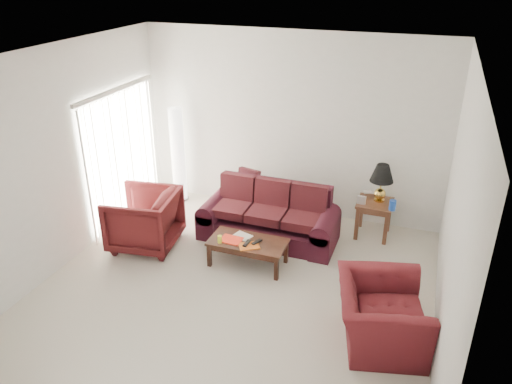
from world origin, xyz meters
TOP-DOWN VIEW (x-y plane):
  - floor at (0.00, 0.00)m, footprint 5.00×5.00m
  - blinds at (-2.42, 1.30)m, footprint 0.10×2.00m
  - sofa at (-0.00, 1.41)m, footprint 2.09×0.92m
  - throw_pillow at (-0.55, 2.00)m, footprint 0.40×0.26m
  - end_table at (1.50, 2.07)m, footprint 0.53×0.53m
  - table_lamp at (1.55, 2.14)m, footprint 0.47×0.47m
  - clock at (1.31, 1.93)m, footprint 0.13×0.06m
  - blue_canister at (1.77, 1.88)m, footprint 0.13×0.13m
  - picture_frame at (1.35, 2.22)m, footprint 0.16×0.18m
  - floor_lamp at (-1.93, 2.20)m, footprint 0.34×0.34m
  - armchair_left at (-1.68, 0.60)m, footprint 1.09×1.07m
  - armchair_right at (1.90, -0.31)m, footprint 1.19×1.29m
  - coffee_table at (-0.05, 0.64)m, footprint 1.17×0.77m
  - magazine_red at (-0.27, 0.58)m, footprint 0.31×0.24m
  - magazine_white at (-0.16, 0.73)m, footprint 0.30×0.25m
  - magazine_orange at (0.02, 0.51)m, footprint 0.34×0.32m
  - remote_a at (-0.02, 0.54)m, footprint 0.06×0.18m
  - remote_b at (0.09, 0.62)m, footprint 0.11×0.17m
  - yellow_glass at (-0.40, 0.47)m, footprint 0.07×0.07m

SIDE VIEW (x-z plane):
  - floor at x=0.00m, z-range 0.00..0.00m
  - coffee_table at x=-0.05m, z-range 0.00..0.38m
  - end_table at x=1.50m, z-range 0.00..0.58m
  - armchair_right at x=1.90m, z-range 0.00..0.71m
  - magazine_white at x=-0.16m, z-range 0.38..0.39m
  - magazine_orange at x=0.02m, z-range 0.38..0.39m
  - magazine_red at x=-0.27m, z-range 0.38..0.40m
  - remote_b at x=0.09m, z-range 0.40..0.42m
  - remote_a at x=-0.02m, z-range 0.40..0.42m
  - sofa at x=0.00m, z-range 0.00..0.85m
  - yellow_glass at x=-0.40m, z-range 0.38..0.48m
  - armchair_left at x=-1.68m, z-range 0.00..0.88m
  - clock at x=1.31m, z-range 0.58..0.71m
  - picture_frame at x=1.35m, z-range 0.63..0.68m
  - blue_canister at x=1.77m, z-range 0.58..0.74m
  - throw_pillow at x=-0.55m, z-range 0.47..0.86m
  - floor_lamp at x=-1.93m, z-range 0.00..1.71m
  - table_lamp at x=1.55m, z-range 0.58..1.17m
  - blinds at x=-2.42m, z-range 0.00..2.16m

